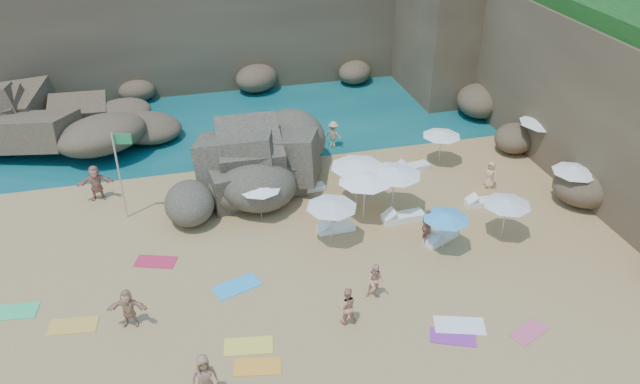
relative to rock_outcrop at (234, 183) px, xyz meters
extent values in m
plane|color=tan|center=(1.30, -8.18, 0.00)|extent=(120.00, 120.00, 0.00)
plane|color=#0C4751|center=(1.30, 21.82, 0.00)|extent=(120.00, 120.00, 0.00)
cube|color=brown|center=(3.30, 16.82, 4.00)|extent=(44.00, 8.00, 8.00)
cube|color=brown|center=(20.30, -0.18, 4.00)|extent=(8.00, 30.00, 8.00)
cube|color=brown|center=(18.30, 11.82, 4.00)|extent=(10.00, 12.00, 8.00)
cylinder|color=white|center=(-13.70, 21.82, 3.00)|extent=(0.10, 0.10, 6.00)
cylinder|color=silver|center=(-5.30, -1.91, 2.20)|extent=(0.09, 0.09, 4.40)
cube|color=#218646|center=(-4.87, -1.91, 4.04)|extent=(0.76, 0.22, 0.50)
cylinder|color=silver|center=(3.67, 0.44, 0.93)|extent=(0.05, 0.05, 1.85)
cone|color=silver|center=(3.67, 0.44, 1.81)|extent=(2.08, 2.08, 0.32)
cylinder|color=silver|center=(5.56, -3.51, 1.16)|extent=(0.07, 0.07, 2.33)
cone|color=white|center=(5.56, -3.51, 2.27)|extent=(2.61, 2.61, 0.40)
cylinder|color=silver|center=(5.53, -4.72, 1.12)|extent=(0.07, 0.07, 2.23)
cone|color=white|center=(5.53, -4.72, 2.18)|extent=(2.51, 2.51, 0.38)
cylinder|color=silver|center=(7.04, -4.52, 1.13)|extent=(0.07, 0.07, 2.27)
cone|color=white|center=(7.04, -4.52, 2.21)|extent=(2.55, 2.55, 0.39)
cylinder|color=silver|center=(16.79, -1.26, 1.16)|extent=(0.07, 0.07, 2.33)
cone|color=silver|center=(16.79, -1.26, 2.27)|extent=(2.61, 2.61, 0.40)
cylinder|color=silver|center=(0.86, -3.54, 0.90)|extent=(0.05, 0.05, 1.79)
cone|color=white|center=(0.86, -3.54, 1.75)|extent=(2.01, 2.01, 0.31)
cylinder|color=silver|center=(11.19, -0.54, 0.92)|extent=(0.05, 0.05, 1.84)
cone|color=silver|center=(11.19, -0.54, 1.80)|extent=(2.07, 2.07, 0.31)
cylinder|color=silver|center=(11.10, -7.73, 0.94)|extent=(0.06, 0.06, 1.89)
cone|color=silver|center=(11.10, -7.73, 1.84)|extent=(2.12, 2.12, 0.32)
cylinder|color=silver|center=(3.55, -6.20, 1.01)|extent=(0.06, 0.06, 2.01)
cone|color=silver|center=(3.55, -6.20, 1.96)|extent=(2.26, 2.26, 0.34)
cylinder|color=silver|center=(8.11, -7.99, 0.90)|extent=(0.05, 0.05, 1.79)
cone|color=#3C9BCC|center=(8.11, -7.99, 1.75)|extent=(2.01, 2.01, 0.31)
cylinder|color=silver|center=(15.68, -5.91, 0.96)|extent=(0.06, 0.06, 1.91)
cone|color=silver|center=(15.68, -5.91, 1.86)|extent=(2.14, 2.14, 0.33)
cube|color=white|center=(7.27, -5.38, 0.16)|extent=(2.04, 0.76, 0.31)
cube|color=white|center=(3.59, -1.66, 0.13)|extent=(1.70, 0.66, 0.26)
cube|color=white|center=(9.42, -0.97, 0.16)|extent=(2.08, 0.98, 0.31)
cube|color=white|center=(8.33, -7.35, 0.14)|extent=(1.89, 1.30, 0.28)
cube|color=white|center=(11.59, -5.08, 0.14)|extent=(1.86, 0.73, 0.28)
cube|color=white|center=(3.99, -5.45, 0.13)|extent=(1.73, 0.63, 0.27)
cube|color=orange|center=(-0.86, -12.77, 0.01)|extent=(1.74, 1.10, 0.03)
cube|color=gold|center=(-7.18, -9.07, 0.02)|extent=(1.86, 1.08, 0.03)
cube|color=#922D92|center=(6.26, -13.12, 0.01)|extent=(1.84, 1.40, 0.03)
cube|color=#C42241|center=(-4.09, -5.83, 0.01)|extent=(1.88, 1.36, 0.03)
cube|color=#2AA2E0|center=(-0.95, -8.32, 0.02)|extent=(2.05, 1.48, 0.03)
cube|color=#D7536E|center=(9.07, -13.57, 0.01)|extent=(1.66, 1.28, 0.03)
cube|color=#37C36F|center=(-9.48, -7.70, 0.02)|extent=(1.93, 1.13, 0.03)
cube|color=yellow|center=(-1.01, -11.72, 0.02)|extent=(1.85, 1.14, 0.03)
cube|color=white|center=(6.75, -12.62, 0.02)|extent=(2.06, 1.46, 0.03)
imported|color=tan|center=(2.72, -11.38, 0.78)|extent=(0.80, 0.65, 1.57)
imported|color=tan|center=(6.12, 2.80, 0.78)|extent=(1.04, 0.96, 1.56)
imported|color=#9D614E|center=(7.53, -7.45, 0.88)|extent=(0.57, 1.08, 1.77)
imported|color=#E2AC76|center=(12.60, -3.62, 0.73)|extent=(0.73, 0.80, 1.46)
imported|color=#B6725B|center=(-6.67, 0.13, 0.92)|extent=(1.72, 0.51, 1.85)
imported|color=tan|center=(-5.08, -9.53, 0.21)|extent=(1.78, 1.87, 0.42)
imported|color=#E09C7F|center=(4.23, -10.28, 0.29)|extent=(1.17, 1.66, 0.57)
camera|label=1|loc=(-2.56, -28.11, 16.17)|focal=35.00mm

